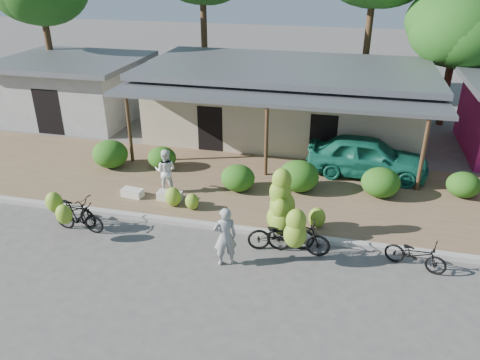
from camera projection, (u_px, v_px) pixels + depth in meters
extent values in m
plane|color=#514E4B|center=(224.00, 269.00, 12.92)|extent=(100.00, 100.00, 0.00)
cube|color=#866548|center=(260.00, 188.00, 17.27)|extent=(60.00, 6.00, 0.12)
cube|color=#A8A399|center=(241.00, 230.00, 14.64)|extent=(60.00, 0.25, 0.15)
cube|color=#BFAA90|center=(286.00, 104.00, 21.88)|extent=(12.00, 6.00, 3.10)
cube|color=slate|center=(287.00, 68.00, 21.15)|extent=(13.00, 7.00, 0.25)
cube|color=black|center=(275.00, 134.00, 19.49)|extent=(1.40, 0.12, 2.20)
cube|color=slate|center=(272.00, 99.00, 17.79)|extent=(13.00, 2.00, 0.15)
cylinder|color=#543821|center=(130.00, 131.00, 18.82)|extent=(0.14, 0.14, 2.85)
cylinder|color=#543821|center=(266.00, 143.00, 17.64)|extent=(0.14, 0.14, 2.85)
cylinder|color=#543821|center=(422.00, 157.00, 16.46)|extent=(0.14, 0.14, 2.85)
cube|color=#ACACA7|center=(75.00, 92.00, 24.25)|extent=(6.00, 5.00, 2.90)
cube|color=slate|center=(71.00, 61.00, 23.56)|extent=(7.00, 6.00, 0.25)
cube|color=black|center=(49.00, 112.00, 22.25)|extent=(1.40, 0.12, 2.20)
cylinder|color=#543821|center=(49.00, 44.00, 25.66)|extent=(0.36, 0.36, 6.88)
cylinder|color=#543821|center=(204.00, 31.00, 26.37)|extent=(0.36, 0.36, 7.94)
cylinder|color=#543821|center=(368.00, 34.00, 24.87)|extent=(0.36, 0.36, 8.11)
cylinder|color=#543821|center=(448.00, 76.00, 22.95)|extent=(0.36, 0.36, 5.00)
ellipsoid|color=#1D4711|center=(458.00, 29.00, 21.99)|extent=(4.51, 4.51, 3.60)
ellipsoid|color=#1D4711|center=(447.00, 21.00, 22.23)|extent=(3.83, 3.83, 3.06)
ellipsoid|color=#265814|center=(110.00, 154.00, 18.64)|extent=(1.43, 1.29, 1.12)
ellipsoid|color=#265814|center=(162.00, 158.00, 18.58)|extent=(1.14, 1.02, 0.89)
ellipsoid|color=#265814|center=(238.00, 178.00, 16.80)|extent=(1.24, 1.11, 0.96)
ellipsoid|color=#265814|center=(299.00, 176.00, 16.76)|extent=(1.45, 1.31, 1.13)
ellipsoid|color=#265814|center=(381.00, 182.00, 16.37)|extent=(1.35, 1.21, 1.05)
ellipsoid|color=#265814|center=(464.00, 185.00, 16.38)|extent=(1.16, 1.04, 0.90)
imported|color=black|center=(73.00, 209.00, 14.96)|extent=(2.02, 1.12, 1.00)
ellipsoid|color=#9AAE2B|center=(54.00, 202.00, 14.20)|extent=(0.53, 0.45, 0.67)
imported|color=black|center=(79.00, 217.00, 14.50)|extent=(1.68, 0.53, 1.00)
ellipsoid|color=#9AAE2B|center=(64.00, 214.00, 13.74)|extent=(0.50, 0.43, 0.63)
imported|color=black|center=(281.00, 234.00, 13.58)|extent=(2.06, 1.11, 1.03)
ellipsoid|color=#9AAE2B|center=(278.00, 218.00, 13.98)|extent=(0.71, 0.60, 0.89)
ellipsoid|color=#9AAE2B|center=(282.00, 205.00, 13.79)|extent=(0.76, 0.65, 0.95)
ellipsoid|color=#9AAE2B|center=(280.00, 192.00, 13.61)|extent=(0.65, 0.55, 0.81)
ellipsoid|color=#9AAE2B|center=(282.00, 180.00, 13.43)|extent=(0.57, 0.49, 0.71)
ellipsoid|color=#9AAE2B|center=(281.00, 222.00, 13.64)|extent=(0.65, 0.56, 0.82)
ellipsoid|color=#9AAE2B|center=(280.00, 209.00, 13.45)|extent=(0.51, 0.44, 0.64)
imported|color=black|center=(298.00, 237.00, 13.38)|extent=(1.87, 0.62, 1.11)
ellipsoid|color=#9AAE2B|center=(295.00, 235.00, 12.61)|extent=(0.63, 0.54, 0.79)
ellipsoid|color=#9AAE2B|center=(296.00, 221.00, 12.48)|extent=(0.56, 0.48, 0.70)
imported|color=black|center=(416.00, 254.00, 12.80)|extent=(1.76, 1.06, 0.87)
ellipsoid|color=#9AAE2B|center=(173.00, 197.00, 15.79)|extent=(0.55, 0.47, 0.69)
ellipsoid|color=#9AAE2B|center=(192.00, 202.00, 15.60)|extent=(0.46, 0.39, 0.58)
ellipsoid|color=#9AAE2B|center=(317.00, 217.00, 14.56)|extent=(0.54, 0.46, 0.67)
cube|color=silver|center=(170.00, 196.00, 16.27)|extent=(0.86, 0.43, 0.30)
cube|color=silver|center=(133.00, 193.00, 16.51)|extent=(0.79, 0.47, 0.28)
imported|color=gray|center=(225.00, 237.00, 12.77)|extent=(0.77, 0.66, 1.77)
imported|color=white|center=(166.00, 171.00, 16.61)|extent=(0.84, 0.69, 1.60)
imported|color=#176952|center=(367.00, 156.00, 17.86)|extent=(4.60, 1.97, 1.55)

